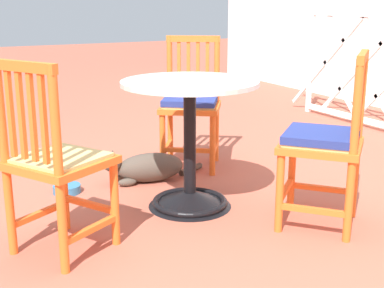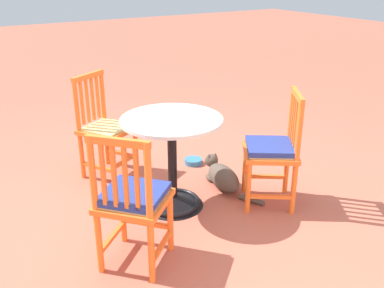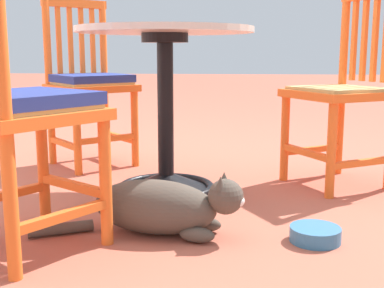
% 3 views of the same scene
% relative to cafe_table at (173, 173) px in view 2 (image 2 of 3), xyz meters
% --- Properties ---
extents(ground_plane, '(24.00, 24.00, 0.00)m').
position_rel_cafe_table_xyz_m(ground_plane, '(0.15, -0.17, -0.28)').
color(ground_plane, '#AD5642').
extents(cafe_table, '(0.76, 0.76, 0.73)m').
position_rel_cafe_table_xyz_m(cafe_table, '(0.00, 0.00, 0.00)').
color(cafe_table, black).
rests_on(cafe_table, ground_plane).
extents(orange_chair_by_planter, '(0.55, 0.55, 0.91)m').
position_rel_cafe_table_xyz_m(orange_chair_by_planter, '(0.23, -0.81, 0.15)').
color(orange_chair_by_planter, orange).
rests_on(orange_chair_by_planter, ground_plane).
extents(orange_chair_at_corner, '(0.56, 0.56, 0.91)m').
position_rel_cafe_table_xyz_m(orange_chair_at_corner, '(0.55, 0.50, 0.16)').
color(orange_chair_at_corner, orange).
rests_on(orange_chair_at_corner, ground_plane).
extents(orange_chair_facing_out, '(0.56, 0.56, 0.91)m').
position_rel_cafe_table_xyz_m(orange_chair_facing_out, '(-0.68, 0.36, 0.16)').
color(orange_chair_facing_out, orange).
rests_on(orange_chair_facing_out, ground_plane).
extents(tabby_cat, '(0.27, 0.74, 0.23)m').
position_rel_cafe_table_xyz_m(tabby_cat, '(-0.52, -0.06, -0.19)').
color(tabby_cat, '#4C4238').
rests_on(tabby_cat, ground_plane).
extents(pet_water_bowl, '(0.17, 0.17, 0.05)m').
position_rel_cafe_table_xyz_m(pet_water_bowl, '(-0.55, -0.57, -0.26)').
color(pet_water_bowl, teal).
rests_on(pet_water_bowl, ground_plane).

